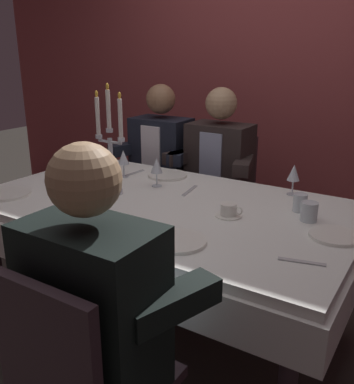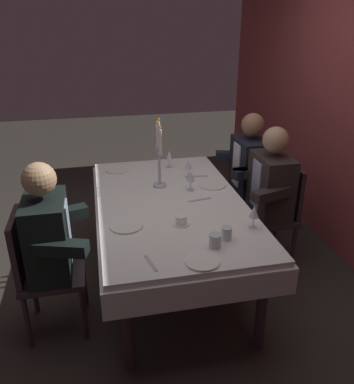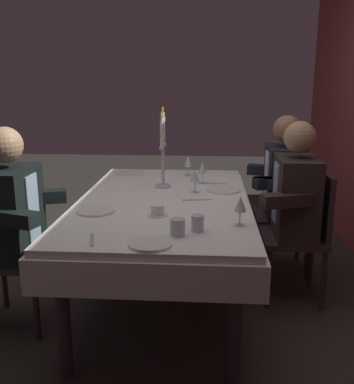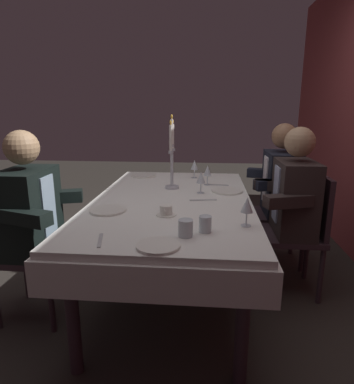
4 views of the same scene
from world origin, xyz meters
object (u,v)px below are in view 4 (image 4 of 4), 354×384
(dining_table, at_px, (172,214))
(wine_glass_2, at_px, (208,171))
(dinner_plate_1, at_px, (143,175))
(seated_diner_0, at_px, (281,183))
(candelabra, at_px, (172,159))
(seated_diner_2, at_px, (28,210))
(dinner_plate_3, at_px, (108,210))
(water_tumbler_0, at_px, (186,228))
(dinner_plate_2, at_px, (227,191))
(wine_glass_0, at_px, (194,166))
(wine_glass_3, at_px, (201,178))
(seated_diner_1, at_px, (296,197))
(water_tumbler_1, at_px, (205,224))
(dinner_plate_0, at_px, (158,245))
(coffee_cup_0, at_px, (167,211))
(wine_glass_1, at_px, (247,206))

(dining_table, xyz_separation_m, wine_glass_2, (-0.45, 0.25, 0.23))
(dinner_plate_1, relative_size, seated_diner_0, 0.19)
(candelabra, height_order, seated_diner_2, candelabra)
(dinner_plate_3, bearing_deg, water_tumbler_0, 54.01)
(wine_glass_2, bearing_deg, seated_diner_0, 103.94)
(dinner_plate_2, height_order, wine_glass_0, wine_glass_0)
(dinner_plate_1, bearing_deg, dinner_plate_2, 55.20)
(dinner_plate_3, bearing_deg, wine_glass_2, 141.48)
(candelabra, height_order, wine_glass_3, candelabra)
(candelabra, relative_size, seated_diner_1, 0.46)
(wine_glass_3, distance_m, seated_diner_2, 1.21)
(dinner_plate_2, xyz_separation_m, wine_glass_2, (-0.22, -0.15, 0.11))
(dinner_plate_1, bearing_deg, seated_diner_1, 63.15)
(wine_glass_2, bearing_deg, dinner_plate_3, -38.52)
(dining_table, bearing_deg, water_tumbler_1, 20.72)
(wine_glass_3, height_order, seated_diner_0, seated_diner_0)
(dinner_plate_0, xyz_separation_m, coffee_cup_0, (-0.47, -0.02, 0.02))
(dinner_plate_1, distance_m, wine_glass_2, 0.68)
(water_tumbler_0, bearing_deg, wine_glass_1, 119.31)
(dining_table, relative_size, wine_glass_2, 11.83)
(wine_glass_2, bearing_deg, dining_table, -28.97)
(water_tumbler_0, bearing_deg, coffee_cup_0, -157.43)
(dinner_plate_0, relative_size, seated_diner_0, 0.17)
(coffee_cup_0, xyz_separation_m, seated_diner_2, (-0.03, -0.89, -0.03))
(seated_diner_0, bearing_deg, dinner_plate_1, -96.65)
(dining_table, bearing_deg, candelabra, -173.62)
(wine_glass_0, height_order, wine_glass_2, same)
(dinner_plate_1, height_order, coffee_cup_0, coffee_cup_0)
(dinner_plate_2, relative_size, wine_glass_3, 1.46)
(dinner_plate_0, xyz_separation_m, water_tumbler_1, (-0.21, 0.22, 0.04))
(seated_diner_2, bearing_deg, dinner_plate_2, 114.16)
(coffee_cup_0, bearing_deg, wine_glass_2, 163.42)
(dinner_plate_1, bearing_deg, water_tumbler_0, 18.64)
(dinner_plate_0, distance_m, coffee_cup_0, 0.47)
(dinner_plate_1, relative_size, dinner_plate_2, 0.98)
(dinner_plate_3, xyz_separation_m, coffee_cup_0, (0.04, 0.37, 0.02))
(seated_diner_0, bearing_deg, dinner_plate_3, -53.36)
(wine_glass_2, height_order, wine_glass_3, same)
(water_tumbler_0, relative_size, seated_diner_0, 0.07)
(dinner_plate_0, height_order, water_tumbler_1, water_tumbler_1)
(dinner_plate_2, relative_size, dinner_plate_3, 1.05)
(candelabra, relative_size, wine_glass_1, 3.51)
(wine_glass_0, xyz_separation_m, seated_diner_1, (0.59, 0.76, -0.12))
(candelabra, distance_m, seated_diner_1, 0.97)
(dinner_plate_3, height_order, seated_diner_0, seated_diner_0)
(wine_glass_3, bearing_deg, seated_diner_1, 86.04)
(water_tumbler_0, bearing_deg, dinner_plate_1, -161.36)
(wine_glass_3, height_order, water_tumbler_0, wine_glass_3)
(dinner_plate_1, bearing_deg, dining_table, 24.95)
(wine_glass_0, distance_m, wine_glass_2, 0.29)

